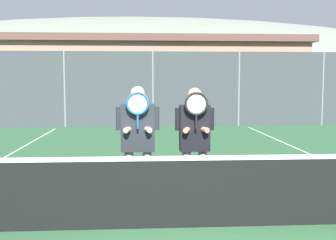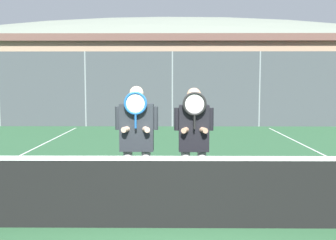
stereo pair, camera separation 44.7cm
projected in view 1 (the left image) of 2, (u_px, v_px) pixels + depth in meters
ground_plane at (179, 228)px, 5.26m from camera, size 120.00×120.00×0.00m
hill_distant at (144, 92)px, 63.35m from camera, size 106.56×59.20×20.72m
clubhouse_building at (135, 76)px, 23.45m from camera, size 18.66×5.50×4.14m
fence_back at (153, 89)px, 16.66m from camera, size 20.80×0.06×2.97m
tennis_net at (179, 191)px, 5.22m from camera, size 10.04×0.09×1.01m
player_leftmost at (138, 137)px, 5.91m from camera, size 0.61×0.34×1.75m
player_center_left at (195, 137)px, 6.01m from camera, size 0.56×0.34×1.73m
car_far_left at (8, 101)px, 18.53m from camera, size 4.36×2.10×1.84m
car_left_of_center at (122, 101)px, 19.09m from camera, size 4.50×2.05×1.80m
car_center at (235, 100)px, 19.12m from camera, size 4.60×1.98×1.83m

